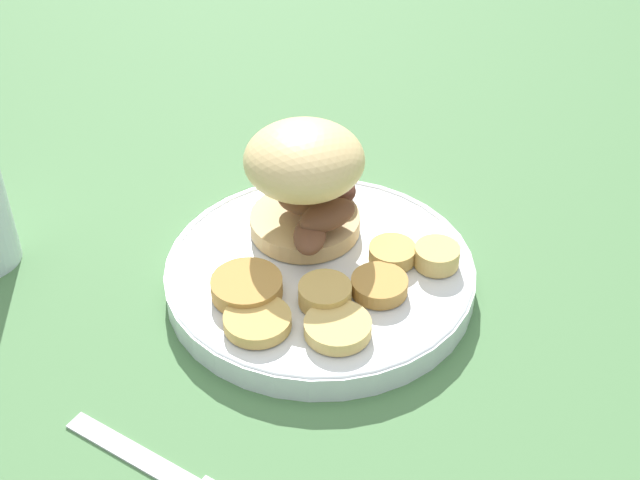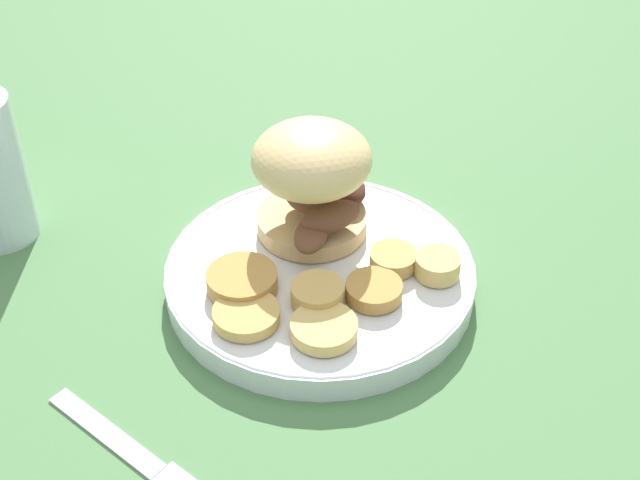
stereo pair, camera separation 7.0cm
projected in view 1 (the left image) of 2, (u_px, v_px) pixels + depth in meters
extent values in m
plane|color=#4C7A47|center=(320.00, 286.00, 0.73)|extent=(4.00, 4.00, 0.00)
cylinder|color=white|center=(320.00, 276.00, 0.72)|extent=(0.25, 0.25, 0.02)
torus|color=white|center=(320.00, 267.00, 0.72)|extent=(0.25, 0.25, 0.01)
cylinder|color=tan|center=(305.00, 223.00, 0.75)|extent=(0.09, 0.09, 0.01)
ellipsoid|color=brown|center=(324.00, 215.00, 0.71)|extent=(0.06, 0.05, 0.02)
ellipsoid|color=#4C281E|center=(335.00, 185.00, 0.76)|extent=(0.06, 0.05, 0.02)
ellipsoid|color=brown|center=(310.00, 235.00, 0.71)|extent=(0.05, 0.04, 0.02)
ellipsoid|color=brown|center=(301.00, 201.00, 0.74)|extent=(0.05, 0.05, 0.01)
ellipsoid|color=#E5C17F|center=(304.00, 160.00, 0.71)|extent=(0.10, 0.10, 0.05)
cylinder|color=#BC8942|center=(247.00, 287.00, 0.68)|extent=(0.06, 0.06, 0.01)
cylinder|color=#BC8942|center=(379.00, 285.00, 0.69)|extent=(0.04, 0.04, 0.01)
cylinder|color=tan|center=(257.00, 321.00, 0.66)|extent=(0.05, 0.05, 0.01)
cylinder|color=tan|center=(325.00, 294.00, 0.68)|extent=(0.04, 0.04, 0.02)
cylinder|color=#DBB766|center=(338.00, 327.00, 0.65)|extent=(0.05, 0.05, 0.01)
cylinder|color=#DBB766|center=(437.00, 256.00, 0.71)|extent=(0.04, 0.04, 0.02)
cylinder|color=tan|center=(392.00, 253.00, 0.72)|extent=(0.04, 0.04, 0.01)
cube|color=silver|center=(132.00, 452.00, 0.60)|extent=(0.05, 0.11, 0.00)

